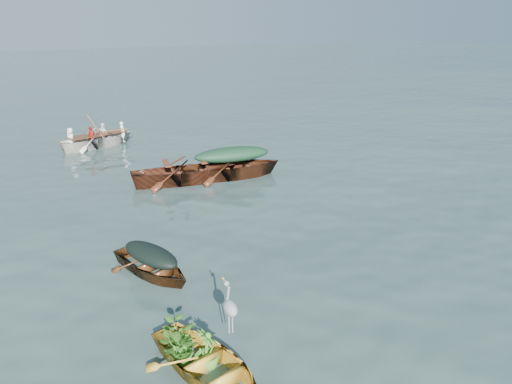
% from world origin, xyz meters
% --- Properties ---
extents(ground, '(140.00, 140.00, 0.00)m').
position_xyz_m(ground, '(0.00, 0.00, 0.00)').
color(ground, '#364C47').
rests_on(ground, ground).
extents(yellow_dinghy, '(2.40, 3.42, 0.84)m').
position_xyz_m(yellow_dinghy, '(-2.78, -3.60, 0.00)').
color(yellow_dinghy, yellow).
rests_on(yellow_dinghy, ground).
extents(dark_covered_boat, '(2.37, 3.27, 0.73)m').
position_xyz_m(dark_covered_boat, '(-2.90, 0.10, 0.00)').
color(dark_covered_boat, '#573314').
rests_on(dark_covered_boat, ground).
extents(green_tarp_boat, '(5.01, 1.87, 1.18)m').
position_xyz_m(green_tarp_boat, '(1.21, 5.80, 0.00)').
color(green_tarp_boat, '#4C2A11').
rests_on(green_tarp_boat, ground).
extents(open_wooden_boat, '(5.17, 2.07, 1.22)m').
position_xyz_m(open_wooden_boat, '(-0.48, 5.92, 0.00)').
color(open_wooden_boat, '#512714').
rests_on(open_wooden_boat, ground).
extents(rowed_boat, '(4.68, 2.66, 1.08)m').
position_xyz_m(rowed_boat, '(-2.65, 11.99, 0.00)').
color(rowed_boat, white).
rests_on(rowed_boat, ground).
extents(dark_tarp_cover, '(1.30, 1.80, 0.40)m').
position_xyz_m(dark_tarp_cover, '(-2.90, 0.10, 0.56)').
color(dark_tarp_cover, black).
rests_on(dark_tarp_cover, dark_covered_boat).
extents(green_tarp_cover, '(2.75, 1.03, 0.52)m').
position_xyz_m(green_tarp_cover, '(1.21, 5.80, 0.85)').
color(green_tarp_cover, '#143220').
rests_on(green_tarp_cover, green_tarp_boat).
extents(thwart_benches, '(2.60, 1.19, 0.04)m').
position_xyz_m(thwart_benches, '(-0.48, 5.92, 0.63)').
color(thwart_benches, '#562414').
rests_on(thwart_benches, open_wooden_boat).
extents(heron, '(0.41, 0.47, 0.92)m').
position_xyz_m(heron, '(-2.28, -3.36, 0.88)').
color(heron, '#919599').
rests_on(heron, yellow_dinghy).
extents(dinghy_weeds, '(0.98, 1.09, 0.60)m').
position_xyz_m(dinghy_weeds, '(-2.95, -3.08, 0.72)').
color(dinghy_weeds, '#376E1D').
rests_on(dinghy_weeds, yellow_dinghy).
extents(rowers, '(3.36, 2.12, 0.76)m').
position_xyz_m(rowers, '(-2.65, 11.99, 0.92)').
color(rowers, white).
rests_on(rowers, rowed_boat).
extents(oars, '(1.37, 2.66, 0.06)m').
position_xyz_m(oars, '(-2.65, 11.99, 0.57)').
color(oars, '#905936').
rests_on(oars, rowed_boat).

